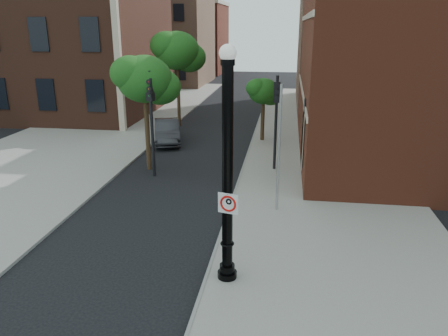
% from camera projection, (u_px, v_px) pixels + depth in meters
% --- Properties ---
extents(ground, '(120.00, 120.00, 0.00)m').
position_uv_depth(ground, '(142.00, 269.00, 13.31)').
color(ground, black).
rests_on(ground, ground).
extents(sidewalk_right, '(8.00, 60.00, 0.12)m').
position_uv_depth(sidewalk_right, '(321.00, 172.00, 21.87)').
color(sidewalk_right, gray).
rests_on(sidewalk_right, ground).
extents(sidewalk_left, '(10.00, 50.00, 0.12)m').
position_uv_depth(sidewalk_left, '(102.00, 128.00, 31.45)').
color(sidewalk_left, gray).
rests_on(sidewalk_left, ground).
extents(curb_edge, '(0.10, 60.00, 0.14)m').
position_uv_depth(curb_edge, '(243.00, 169.00, 22.41)').
color(curb_edge, gray).
rests_on(curb_edge, ground).
extents(victorian_building, '(18.60, 14.60, 17.95)m').
position_uv_depth(victorian_building, '(41.00, 4.00, 35.32)').
color(victorian_building, '#552D1F').
rests_on(victorian_building, ground).
extents(bg_building_tan_a, '(12.00, 12.00, 12.00)m').
position_uv_depth(bg_building_tan_a, '(160.00, 34.00, 54.46)').
color(bg_building_tan_a, '#976B52').
rests_on(bg_building_tan_a, ground).
extents(bg_building_red, '(12.00, 12.00, 10.00)m').
position_uv_depth(bg_building_red, '(186.00, 39.00, 67.93)').
color(bg_building_red, maroon).
rests_on(bg_building_red, ground).
extents(bg_building_tan_b, '(22.00, 14.00, 14.00)m').
position_uv_depth(bg_building_tan_b, '(431.00, 26.00, 37.14)').
color(bg_building_tan_b, '#976B52').
rests_on(bg_building_tan_b, ground).
extents(lamppost, '(0.56, 0.56, 6.65)m').
position_uv_depth(lamppost, '(227.00, 182.00, 11.75)').
color(lamppost, black).
rests_on(lamppost, ground).
extents(no_parking_sign, '(0.57, 0.17, 0.58)m').
position_uv_depth(no_parking_sign, '(228.00, 203.00, 11.77)').
color(no_parking_sign, white).
rests_on(no_parking_sign, ground).
extents(parked_car, '(2.68, 4.60, 1.43)m').
position_uv_depth(parked_car, '(167.00, 131.00, 27.47)').
color(parked_car, '#28282C').
rests_on(parked_car, ground).
extents(traffic_signal_left, '(0.37, 0.44, 5.10)m').
position_uv_depth(traffic_signal_left, '(151.00, 107.00, 20.45)').
color(traffic_signal_left, black).
rests_on(traffic_signal_left, ground).
extents(traffic_signal_right, '(0.32, 0.40, 4.81)m').
position_uv_depth(traffic_signal_right, '(276.00, 108.00, 21.26)').
color(traffic_signal_right, black).
rests_on(traffic_signal_right, ground).
extents(utility_pole, '(0.10, 0.10, 5.05)m').
position_uv_depth(utility_pole, '(279.00, 151.00, 16.56)').
color(utility_pole, '#999999').
rests_on(utility_pole, ground).
extents(street_tree_a, '(3.19, 2.88, 5.74)m').
position_uv_depth(street_tree_a, '(146.00, 80.00, 21.19)').
color(street_tree_a, '#342415').
rests_on(street_tree_a, ground).
extents(street_tree_b, '(3.73, 3.37, 6.72)m').
position_uv_depth(street_tree_b, '(178.00, 52.00, 30.69)').
color(street_tree_b, '#342415').
rests_on(street_tree_b, ground).
extents(street_tree_c, '(2.22, 2.01, 4.01)m').
position_uv_depth(street_tree_c, '(264.00, 92.00, 26.94)').
color(street_tree_c, '#342415').
rests_on(street_tree_c, ground).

